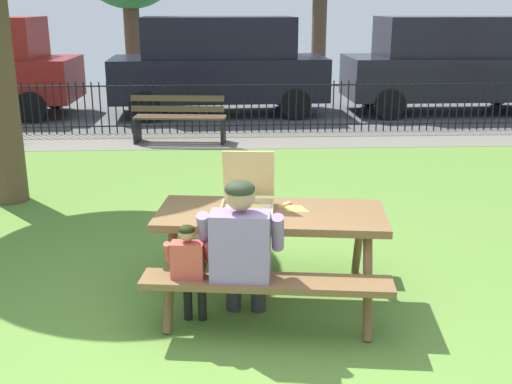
{
  "coord_description": "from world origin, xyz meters",
  "views": [
    {
      "loc": [
        -0.05,
        -3.6,
        2.34
      ],
      "look_at": [
        0.2,
        1.61,
        0.75
      ],
      "focal_mm": 43.4,
      "sensor_mm": 36.0,
      "label": 1
    }
  ],
  "objects_px": {
    "picnic_table_foreground": "(271,232)",
    "pizza_box_open": "(247,200)",
    "pizza_slice_on_table": "(293,207)",
    "child_at_table": "(190,266)",
    "adult_at_table": "(242,248)",
    "parked_car_right": "(451,63)",
    "parked_car_center": "(219,64)",
    "park_bench_center": "(179,119)"
  },
  "relations": [
    {
      "from": "park_bench_center",
      "to": "pizza_slice_on_table",
      "type": "bearing_deg",
      "value": -77.4
    },
    {
      "from": "pizza_slice_on_table",
      "to": "parked_car_center",
      "type": "bearing_deg",
      "value": 94.31
    },
    {
      "from": "pizza_slice_on_table",
      "to": "adult_at_table",
      "type": "relative_size",
      "value": 0.21
    },
    {
      "from": "picnic_table_foreground",
      "to": "child_at_table",
      "type": "bearing_deg",
      "value": -143.83
    },
    {
      "from": "picnic_table_foreground",
      "to": "parked_car_right",
      "type": "relative_size",
      "value": 0.43
    },
    {
      "from": "park_bench_center",
      "to": "parked_car_center",
      "type": "relative_size",
      "value": 0.35
    },
    {
      "from": "pizza_slice_on_table",
      "to": "adult_at_table",
      "type": "distance_m",
      "value": 0.72
    },
    {
      "from": "adult_at_table",
      "to": "pizza_box_open",
      "type": "bearing_deg",
      "value": 83.4
    },
    {
      "from": "adult_at_table",
      "to": "parked_car_center",
      "type": "bearing_deg",
      "value": 91.49
    },
    {
      "from": "pizza_slice_on_table",
      "to": "parked_car_right",
      "type": "bearing_deg",
      "value": 63.55
    },
    {
      "from": "picnic_table_foreground",
      "to": "child_at_table",
      "type": "height_order",
      "value": "child_at_table"
    },
    {
      "from": "pizza_box_open",
      "to": "parked_car_center",
      "type": "distance_m",
      "value": 9.01
    },
    {
      "from": "pizza_slice_on_table",
      "to": "adult_at_table",
      "type": "xyz_separation_m",
      "value": [
        -0.43,
        -0.57,
        -0.12
      ]
    },
    {
      "from": "pizza_box_open",
      "to": "adult_at_table",
      "type": "relative_size",
      "value": 0.44
    },
    {
      "from": "pizza_slice_on_table",
      "to": "parked_car_right",
      "type": "distance_m",
      "value": 10.0
    },
    {
      "from": "picnic_table_foreground",
      "to": "child_at_table",
      "type": "relative_size",
      "value": 2.29
    },
    {
      "from": "child_at_table",
      "to": "parked_car_center",
      "type": "bearing_deg",
      "value": 89.22
    },
    {
      "from": "child_at_table",
      "to": "parked_car_right",
      "type": "relative_size",
      "value": 0.19
    },
    {
      "from": "adult_at_table",
      "to": "park_bench_center",
      "type": "distance_m",
      "value": 6.64
    },
    {
      "from": "picnic_table_foreground",
      "to": "pizza_box_open",
      "type": "height_order",
      "value": "pizza_box_open"
    },
    {
      "from": "pizza_slice_on_table",
      "to": "pizza_box_open",
      "type": "bearing_deg",
      "value": -171.95
    },
    {
      "from": "pizza_slice_on_table",
      "to": "parked_car_center",
      "type": "distance_m",
      "value": 8.98
    },
    {
      "from": "picnic_table_foreground",
      "to": "adult_at_table",
      "type": "bearing_deg",
      "value": -117.32
    },
    {
      "from": "pizza_slice_on_table",
      "to": "park_bench_center",
      "type": "xyz_separation_m",
      "value": [
        -1.34,
        6.01,
        -0.36
      ]
    },
    {
      "from": "pizza_slice_on_table",
      "to": "child_at_table",
      "type": "distance_m",
      "value": 1.01
    },
    {
      "from": "parked_car_center",
      "to": "parked_car_right",
      "type": "relative_size",
      "value": 1.01
    },
    {
      "from": "adult_at_table",
      "to": "parked_car_right",
      "type": "xyz_separation_m",
      "value": [
        4.88,
        9.51,
        0.44
      ]
    },
    {
      "from": "pizza_slice_on_table",
      "to": "parked_car_right",
      "type": "height_order",
      "value": "parked_car_right"
    },
    {
      "from": "park_bench_center",
      "to": "parked_car_center",
      "type": "bearing_deg",
      "value": 77.19
    },
    {
      "from": "pizza_slice_on_table",
      "to": "child_at_table",
      "type": "relative_size",
      "value": 0.29
    },
    {
      "from": "pizza_slice_on_table",
      "to": "child_at_table",
      "type": "xyz_separation_m",
      "value": [
        -0.8,
        -0.55,
        -0.26
      ]
    },
    {
      "from": "picnic_table_foreground",
      "to": "park_bench_center",
      "type": "xyz_separation_m",
      "value": [
        -1.16,
        6.1,
        -0.18
      ]
    },
    {
      "from": "pizza_box_open",
      "to": "pizza_slice_on_table",
      "type": "xyz_separation_m",
      "value": [
        0.37,
        0.05,
        -0.08
      ]
    },
    {
      "from": "pizza_box_open",
      "to": "park_bench_center",
      "type": "distance_m",
      "value": 6.15
    },
    {
      "from": "picnic_table_foreground",
      "to": "parked_car_right",
      "type": "height_order",
      "value": "parked_car_right"
    },
    {
      "from": "picnic_table_foreground",
      "to": "parked_car_right",
      "type": "bearing_deg",
      "value": 62.87
    },
    {
      "from": "picnic_table_foreground",
      "to": "parked_car_right",
      "type": "distance_m",
      "value": 10.17
    },
    {
      "from": "picnic_table_foreground",
      "to": "pizza_box_open",
      "type": "distance_m",
      "value": 0.32
    },
    {
      "from": "pizza_slice_on_table",
      "to": "child_at_table",
      "type": "bearing_deg",
      "value": -145.76
    },
    {
      "from": "picnic_table_foreground",
      "to": "parked_car_center",
      "type": "relative_size",
      "value": 0.42
    },
    {
      "from": "child_at_table",
      "to": "parked_car_center",
      "type": "distance_m",
      "value": 9.51
    },
    {
      "from": "pizza_box_open",
      "to": "parked_car_right",
      "type": "distance_m",
      "value": 10.21
    }
  ]
}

